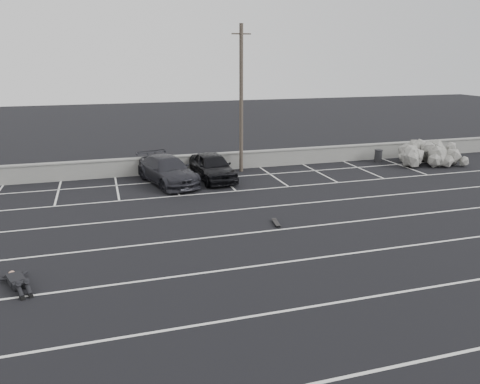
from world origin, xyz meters
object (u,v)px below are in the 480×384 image
object	(u,v)px
car_right	(168,170)
riprap_pile	(425,157)
utility_pole	(241,99)
skateboard	(276,223)
car_left	(213,167)
trash_bin	(378,156)
person	(16,277)

from	to	relation	value
car_right	riprap_pile	world-z (taller)	car_right
car_right	utility_pole	distance (m)	6.20
riprap_pile	skateboard	world-z (taller)	riprap_pile
car_left	utility_pole	size ratio (longest dim) A/B	0.53
car_right	trash_bin	size ratio (longest dim) A/B	6.14
trash_bin	skateboard	world-z (taller)	trash_bin
car_left	utility_pole	distance (m)	4.48
trash_bin	riprap_pile	distance (m)	2.97
car_left	skateboard	distance (m)	8.14
car_right	trash_bin	xyz separation A→B (m)	(14.35, 1.42, -0.32)
car_left	person	world-z (taller)	car_left
car_right	riprap_pile	xyz separation A→B (m)	(16.84, -0.19, -0.24)
utility_pole	person	bearing A→B (deg)	-132.23
car_left	riprap_pile	bearing A→B (deg)	-5.83
riprap_pile	skateboard	bearing A→B (deg)	-149.84
person	skateboard	size ratio (longest dim) A/B	3.23
car_right	person	distance (m)	12.40
car_left	car_right	bearing A→B (deg)	176.87
person	trash_bin	bearing A→B (deg)	8.88
riprap_pile	person	size ratio (longest dim) A/B	1.78
car_left	trash_bin	size ratio (longest dim) A/B	5.42
utility_pole	trash_bin	world-z (taller)	utility_pole
car_left	car_right	size ratio (longest dim) A/B	0.88
trash_bin	person	bearing A→B (deg)	-149.73
riprap_pile	person	world-z (taller)	riprap_pile
trash_bin	person	distance (m)	23.95
person	skateboard	xyz separation A→B (m)	(9.73, 2.65, -0.17)
car_right	utility_pole	size ratio (longest dim) A/B	0.60
skateboard	car_right	bearing A→B (deg)	121.64
car_left	riprap_pile	size ratio (longest dim) A/B	0.99
utility_pole	riprap_pile	bearing A→B (deg)	-8.31
riprap_pile	trash_bin	bearing A→B (deg)	147.18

